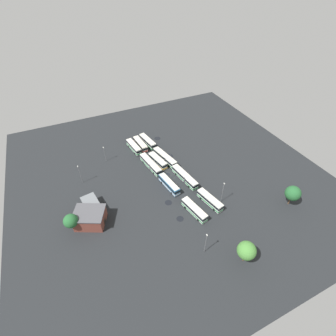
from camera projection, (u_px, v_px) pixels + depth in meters
ground_plane at (167, 173)px, 104.72m from camera, size 123.63×123.63×0.00m
bus_row0_slot0 at (210, 200)px, 90.95m from camera, size 11.52×4.87×3.38m
bus_row0_slot2 at (194, 210)px, 87.52m from camera, size 11.56×4.76×3.38m
bus_row1_slot0 at (185, 177)px, 100.49m from camera, size 14.56×4.68×3.38m
bus_row1_slot2 at (169, 184)px, 97.26m from camera, size 11.78×4.27×3.38m
bus_row2_slot0 at (165, 158)px, 110.10m from camera, size 14.55×5.48×3.38m
bus_row2_slot1 at (158, 161)px, 108.38m from camera, size 11.16×4.70×3.38m
bus_row2_slot2 at (151, 164)px, 106.51m from camera, size 14.56×4.68×3.38m
bus_row3_slot0 at (148, 141)px, 119.63m from camera, size 11.88×4.44×3.38m
bus_row3_slot1 at (140, 144)px, 117.93m from camera, size 11.10×3.47×3.38m
bus_row3_slot2 at (134, 147)px, 116.29m from camera, size 11.15×3.98×3.38m
depot_building at (90, 218)px, 83.68m from camera, size 11.89×12.73×5.39m
maintenance_shelter at (92, 204)px, 86.74m from camera, size 11.32×6.55×4.01m
lamp_post_far_corner at (223, 192)px, 89.40m from camera, size 0.56×0.28×9.49m
lamp_post_by_building at (105, 153)px, 108.51m from camera, size 0.56×0.28×7.43m
lamp_post_mid_lot at (80, 174)px, 97.46m from camera, size 0.56×0.28×8.67m
lamp_post_near_entrance at (206, 243)px, 73.90m from camera, size 0.56×0.28×8.95m
tree_south_edge at (71, 221)px, 79.53m from camera, size 4.67×4.67×7.61m
tree_northwest at (293, 193)px, 88.36m from camera, size 5.47×5.47×8.32m
tree_northeast at (247, 251)px, 71.38m from camera, size 5.56×5.56×8.22m
puddle_centre_drain at (168, 174)px, 104.25m from camera, size 2.16×2.16×0.01m
puddle_near_shelter at (169, 156)px, 113.66m from camera, size 3.76×3.76×0.01m
puddle_back_corner at (157, 138)px, 124.74m from camera, size 3.14×3.14×0.01m
puddle_front_lane at (168, 203)px, 92.39m from camera, size 2.68×2.68×0.01m
puddle_between_rows at (180, 219)px, 86.71m from camera, size 2.55×2.55×0.01m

